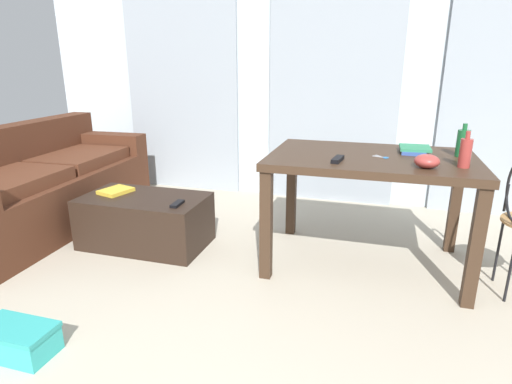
{
  "coord_description": "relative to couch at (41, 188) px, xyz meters",
  "views": [
    {
      "loc": [
        0.46,
        -0.93,
        1.35
      ],
      "look_at": [
        -0.38,
        1.91,
        0.42
      ],
      "focal_mm": 29.58,
      "sensor_mm": 36.0,
      "label": 1
    }
  ],
  "objects": [
    {
      "name": "wall_back",
      "position": [
        2.23,
        1.46,
        1.0
      ],
      "size": [
        6.09,
        0.1,
        2.65
      ],
      "primitive_type": "cube",
      "color": "silver",
      "rests_on": "ground"
    },
    {
      "name": "magazine",
      "position": [
        0.79,
        -0.08,
        0.07
      ],
      "size": [
        0.24,
        0.26,
        0.03
      ],
      "primitive_type": "cube",
      "rotation": [
        0.0,
        0.0,
        -0.27
      ],
      "color": "gold",
      "rests_on": "coffee_table"
    },
    {
      "name": "scissors",
      "position": [
        2.72,
        -0.01,
        0.44
      ],
      "size": [
        0.1,
        0.08,
        0.0
      ],
      "color": "#9EA0A5",
      "rests_on": "craft_table"
    },
    {
      "name": "ground_plane",
      "position": [
        2.23,
        -0.57,
        -0.33
      ],
      "size": [
        7.8,
        7.8,
        0.0
      ],
      "primitive_type": "plane",
      "color": "#B2A893"
    },
    {
      "name": "curtains",
      "position": [
        2.23,
        1.37,
        0.82
      ],
      "size": [
        4.33,
        0.03,
        2.3
      ],
      "color": "#99A3AD",
      "rests_on": "ground"
    },
    {
      "name": "bowl",
      "position": [
        2.96,
        -0.21,
        0.47
      ],
      "size": [
        0.14,
        0.14,
        0.08
      ],
      "primitive_type": "ellipsoid",
      "color": "#9E3833",
      "rests_on": "craft_table"
    },
    {
      "name": "tv_remote_on_table",
      "position": [
        2.45,
        -0.19,
        0.45
      ],
      "size": [
        0.07,
        0.17,
        0.03
      ],
      "primitive_type": "cube",
      "rotation": [
        0.0,
        0.0,
        -0.13
      ],
      "color": "black",
      "rests_on": "craft_table"
    },
    {
      "name": "tv_remote_primary",
      "position": [
        1.37,
        -0.21,
        0.06
      ],
      "size": [
        0.05,
        0.14,
        0.02
      ],
      "primitive_type": "cube",
      "rotation": [
        0.0,
        0.0,
        0.03
      ],
      "color": "black",
      "rests_on": "coffee_table"
    },
    {
      "name": "couch",
      "position": [
        0.0,
        0.0,
        0.0
      ],
      "size": [
        0.88,
        2.05,
        0.83
      ],
      "color": "#4C2819",
      "rests_on": "ground"
    },
    {
      "name": "book_stack",
      "position": [
        2.92,
        0.22,
        0.45
      ],
      "size": [
        0.2,
        0.27,
        0.04
      ],
      "color": "#33519E",
      "rests_on": "craft_table"
    },
    {
      "name": "coffee_table",
      "position": [
        1.04,
        -0.11,
        -0.14
      ],
      "size": [
        0.92,
        0.52,
        0.38
      ],
      "color": "black",
      "rests_on": "ground"
    },
    {
      "name": "bottle_far",
      "position": [
        3.16,
        -0.14,
        0.52
      ],
      "size": [
        0.07,
        0.07,
        0.21
      ],
      "color": "#99332D",
      "rests_on": "craft_table"
    },
    {
      "name": "bottle_near",
      "position": [
        3.19,
        0.17,
        0.52
      ],
      "size": [
        0.08,
        0.08,
        0.21
      ],
      "color": "#195B2D",
      "rests_on": "craft_table"
    },
    {
      "name": "craft_table",
      "position": [
        2.65,
        0.04,
        0.33
      ],
      "size": [
        1.29,
        0.87,
        0.76
      ],
      "color": "#382619",
      "rests_on": "ground"
    },
    {
      "name": "shoebox",
      "position": [
        1.11,
        -1.41,
        -0.25
      ],
      "size": [
        0.36,
        0.2,
        0.15
      ],
      "color": "#33B2AD",
      "rests_on": "ground"
    }
  ]
}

